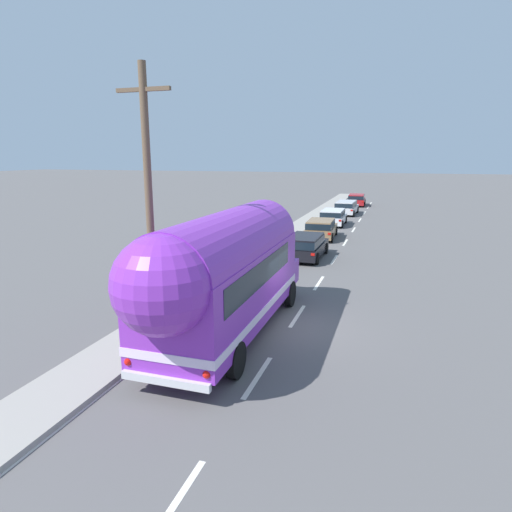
{
  "coord_description": "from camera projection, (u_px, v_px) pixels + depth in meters",
  "views": [
    {
      "loc": [
        3.26,
        -14.09,
        5.77
      ],
      "look_at": [
        -1.64,
        1.13,
        2.15
      ],
      "focal_mm": 30.94,
      "sensor_mm": 36.0,
      "label": 1
    }
  ],
  "objects": [
    {
      "name": "ground_plane",
      "position": [
        291.0,
        326.0,
        15.33
      ],
      "size": [
        300.0,
        300.0,
        0.0
      ],
      "primitive_type": "plane",
      "color": "#565454"
    },
    {
      "name": "painted_bus",
      "position": [
        223.0,
        272.0,
        13.56
      ],
      "size": [
        2.62,
        10.61,
        4.12
      ],
      "color": "purple",
      "rests_on": "ground"
    },
    {
      "name": "car_second",
      "position": [
        321.0,
        228.0,
        31.51
      ],
      "size": [
        2.14,
        4.43,
        1.37
      ],
      "color": "olive",
      "rests_on": "ground"
    },
    {
      "name": "car_fourth",
      "position": [
        346.0,
        207.0,
        44.57
      ],
      "size": [
        2.12,
        4.82,
        1.37
      ],
      "color": "silver",
      "rests_on": "ground"
    },
    {
      "name": "car_lead",
      "position": [
        306.0,
        245.0,
        25.31
      ],
      "size": [
        2.04,
        4.39,
        1.37
      ],
      "color": "black",
      "rests_on": "ground"
    },
    {
      "name": "utility_pole",
      "position": [
        149.0,
        200.0,
        13.74
      ],
      "size": [
        1.8,
        0.24,
        8.5
      ],
      "color": "brown",
      "rests_on": "ground"
    },
    {
      "name": "car_fifth",
      "position": [
        356.0,
        199.0,
        52.44
      ],
      "size": [
        2.15,
        4.57,
        1.37
      ],
      "color": "#A5191E",
      "rests_on": "ground"
    },
    {
      "name": "car_third",
      "position": [
        333.0,
        216.0,
        37.54
      ],
      "size": [
        2.03,
        4.29,
        1.37
      ],
      "color": "white",
      "rests_on": "ground"
    },
    {
      "name": "lane_markings",
      "position": [
        300.0,
        250.0,
        27.8
      ],
      "size": [
        3.56,
        80.0,
        0.01
      ],
      "color": "silver",
      "rests_on": "ground"
    },
    {
      "name": "sidewalk_slab",
      "position": [
        258.0,
        255.0,
        25.91
      ],
      "size": [
        1.93,
        90.0,
        0.15
      ],
      "primitive_type": "cube",
      "color": "gray",
      "rests_on": "ground"
    }
  ]
}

